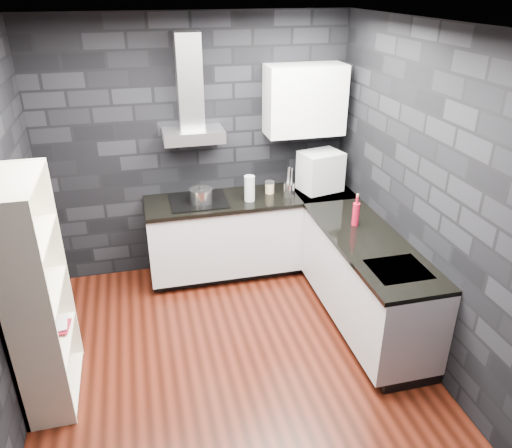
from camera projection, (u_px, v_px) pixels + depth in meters
name	position (u px, v px, depth m)	size (l,w,h in m)	color
ground	(230.00, 351.00, 4.40)	(3.20, 3.20, 0.00)	#44160C
ceiling	(220.00, 23.00, 3.21)	(3.20, 3.20, 0.00)	white
wall_back	(197.00, 149.00, 5.22)	(3.20, 0.05, 2.70)	black
wall_front	(289.00, 352.00, 2.39)	(3.20, 0.05, 2.70)	black
wall_right	(417.00, 193.00, 4.15)	(0.05, 3.20, 2.70)	black
toekick_back	(250.00, 264.00, 5.65)	(2.18, 0.50, 0.10)	black
toekick_right	(365.00, 318.00, 4.75)	(0.50, 1.78, 0.10)	black
counter_back_cab	(251.00, 232.00, 5.43)	(2.20, 0.60, 0.76)	silver
counter_right_cab	(366.00, 280.00, 4.55)	(0.60, 1.80, 0.76)	silver
counter_back_top	(251.00, 198.00, 5.24)	(2.20, 0.62, 0.04)	black
counter_right_top	(369.00, 242.00, 4.38)	(0.62, 1.80, 0.04)	black
counter_corner_top	(322.00, 191.00, 5.42)	(0.62, 0.62, 0.04)	black
hood_body	(193.00, 135.00, 4.95)	(0.60, 0.34, 0.12)	silver
hood_chimney	(189.00, 82.00, 4.78)	(0.24, 0.20, 0.90)	silver
upper_cabinet	(305.00, 100.00, 5.06)	(0.80, 0.35, 0.70)	white
cooktop	(198.00, 201.00, 5.12)	(0.58, 0.50, 0.01)	black
sink_rim	(398.00, 269.00, 3.94)	(0.44, 0.40, 0.01)	silver
pot	(201.00, 196.00, 5.05)	(0.22, 0.22, 0.13)	silver
glass_vase	(250.00, 188.00, 5.09)	(0.11, 0.11, 0.27)	silver
storage_jar	(270.00, 188.00, 5.30)	(0.10, 0.10, 0.12)	#CAB386
utensil_crock	(289.00, 190.00, 5.22)	(0.11, 0.11, 0.14)	silver
appliance_garage	(320.00, 171.00, 5.28)	(0.42, 0.32, 0.42)	silver
red_bottle	(356.00, 214.00, 4.59)	(0.06, 0.06, 0.22)	#A80F28
bookshelf	(37.00, 295.00, 3.60)	(0.34, 0.80, 1.80)	white
fruit_bowl	(33.00, 303.00, 3.46)	(0.24, 0.24, 0.06)	white
book_red	(48.00, 319.00, 3.89)	(0.15, 0.02, 0.20)	maroon
book_second	(45.00, 316.00, 3.88)	(0.15, 0.02, 0.20)	#B2B2B2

